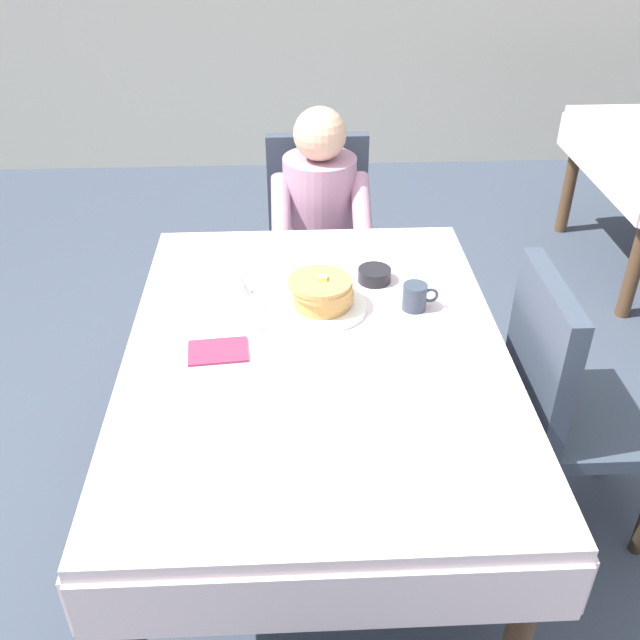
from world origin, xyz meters
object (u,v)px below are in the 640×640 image
(chair_right_side, at_px, (564,394))
(plate_breakfast, at_px, (322,307))
(diner_person, at_px, (320,217))
(spoon_near_edge, at_px, (342,367))
(dining_table_main, at_px, (316,370))
(chair_diner, at_px, (318,230))
(cup_coffee, at_px, (415,297))
(syrup_pitcher, at_px, (239,283))
(fork_left_of_plate, at_px, (261,313))
(breakfast_stack, at_px, (322,292))
(knife_right_of_plate, at_px, (383,310))
(bowl_butter, at_px, (374,275))

(chair_right_side, xyz_separation_m, plate_breakfast, (-0.74, 0.20, 0.22))
(diner_person, bearing_deg, spoon_near_edge, 90.40)
(dining_table_main, relative_size, chair_diner, 1.64)
(chair_diner, xyz_separation_m, chair_right_side, (0.71, -1.17, 0.00))
(chair_diner, bearing_deg, chair_right_side, 121.33)
(spoon_near_edge, bearing_deg, cup_coffee, 51.65)
(chair_diner, relative_size, spoon_near_edge, 6.20)
(cup_coffee, distance_m, spoon_near_edge, 0.39)
(diner_person, distance_m, cup_coffee, 0.87)
(syrup_pitcher, xyz_separation_m, fork_left_of_plate, (0.07, -0.13, -0.04))
(diner_person, xyz_separation_m, spoon_near_edge, (0.01, -1.12, 0.07))
(syrup_pitcher, bearing_deg, plate_breakfast, -21.74)
(breakfast_stack, distance_m, knife_right_of_plate, 0.20)
(chair_diner, bearing_deg, dining_table_main, 87.13)
(fork_left_of_plate, bearing_deg, plate_breakfast, -82.24)
(dining_table_main, xyz_separation_m, chair_right_side, (0.77, 0.00, -0.12))
(chair_diner, xyz_separation_m, fork_left_of_plate, (-0.22, -0.99, 0.21))
(cup_coffee, xyz_separation_m, spoon_near_edge, (-0.25, -0.29, -0.04))
(dining_table_main, distance_m, bowl_butter, 0.43)
(chair_diner, relative_size, chair_right_side, 1.00)
(chair_right_side, xyz_separation_m, spoon_near_edge, (-0.70, -0.11, 0.21))
(knife_right_of_plate, distance_m, spoon_near_edge, 0.32)
(chair_diner, relative_size, knife_right_of_plate, 4.65)
(spoon_near_edge, bearing_deg, breakfast_stack, 99.44)
(diner_person, xyz_separation_m, fork_left_of_plate, (-0.22, -0.84, 0.07))
(chair_right_side, relative_size, fork_left_of_plate, 5.17)
(plate_breakfast, height_order, cup_coffee, cup_coffee)
(chair_diner, height_order, spoon_near_edge, chair_diner)
(cup_coffee, relative_size, bowl_butter, 1.03)
(cup_coffee, bearing_deg, dining_table_main, -149.40)
(diner_person, distance_m, plate_breakfast, 0.82)
(dining_table_main, height_order, knife_right_of_plate, knife_right_of_plate)
(chair_right_side, distance_m, bowl_butter, 0.71)
(plate_breakfast, bearing_deg, chair_diner, 88.13)
(bowl_butter, bearing_deg, dining_table_main, -119.92)
(plate_breakfast, bearing_deg, dining_table_main, -97.72)
(chair_right_side, bearing_deg, breakfast_stack, -104.80)
(bowl_butter, bearing_deg, syrup_pitcher, -172.51)
(breakfast_stack, distance_m, syrup_pitcher, 0.29)
(chair_right_side, bearing_deg, fork_left_of_plate, -100.82)
(plate_breakfast, height_order, syrup_pitcher, syrup_pitcher)
(diner_person, bearing_deg, breakfast_stack, 87.76)
(fork_left_of_plate, distance_m, spoon_near_edge, 0.37)
(cup_coffee, distance_m, bowl_butter, 0.21)
(dining_table_main, height_order, syrup_pitcher, syrup_pitcher)
(dining_table_main, relative_size, plate_breakfast, 5.44)
(chair_right_side, bearing_deg, cup_coffee, -112.35)
(syrup_pitcher, relative_size, knife_right_of_plate, 0.40)
(chair_right_side, relative_size, breakfast_stack, 4.55)
(breakfast_stack, height_order, knife_right_of_plate, breakfast_stack)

